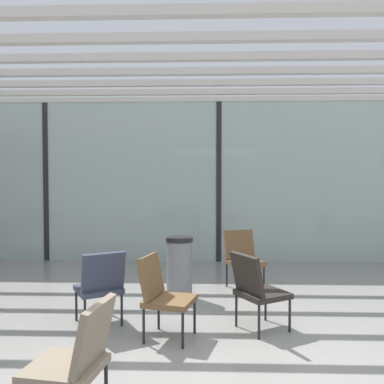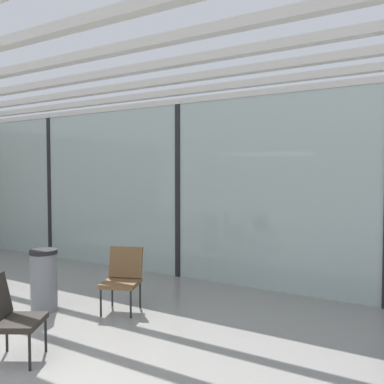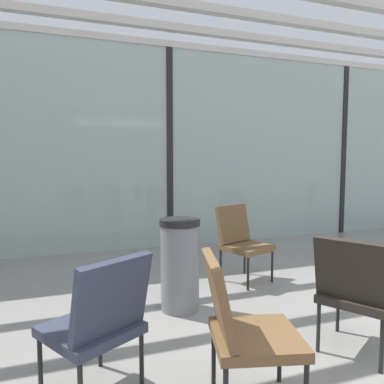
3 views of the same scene
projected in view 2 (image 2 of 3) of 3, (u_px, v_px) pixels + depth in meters
The scene contains 8 objects.
glass_curtain_wall at pixel (179, 191), 7.38m from camera, with size 14.00×0.08×3.19m, color #A3B7B2.
window_mullion_0 at pixel (51, 188), 9.15m from camera, with size 0.10×0.12×3.19m, color black.
window_mullion_1 at pixel (179, 191), 7.38m from camera, with size 0.10×0.12×3.19m, color black.
ceiling_slats at pixel (22, 56), 4.46m from camera, with size 13.72×6.72×0.10m.
parked_airplane at pixel (237, 167), 13.31m from camera, with size 11.02×4.32×4.32m.
lounge_chair_3 at pixel (123, 275), 5.58m from camera, with size 0.64×0.66×0.87m.
lounge_chair_4 at pixel (8, 313), 4.05m from camera, with size 0.70×0.68×0.87m.
trash_bin at pixel (44, 280), 5.55m from camera, with size 0.38×0.38×0.86m.
Camera 2 is at (3.95, -1.03, 1.92)m, focal length 37.15 mm.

